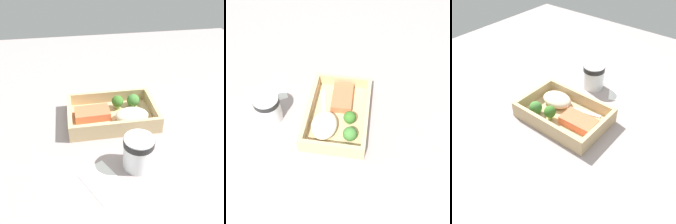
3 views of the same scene
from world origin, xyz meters
TOP-DOWN VIEW (x-y plane):
  - ground_plane at (0.00, 0.00)cm, footprint 160.00×160.00cm
  - takeout_tray at (0.00, 0.00)cm, footprint 26.93×18.24cm
  - tray_rim at (0.00, 0.00)cm, footprint 26.93×18.24cm
  - salmon_fillet at (-6.07, 0.51)cm, footprint 10.83×6.61cm
  - mashed_potatoes at (5.54, -3.20)cm, footprint 10.04×7.51cm
  - broccoli_floret_1 at (7.72, 4.54)cm, footprint 4.11×4.11cm
  - broccoli_floret_2 at (2.42, 3.81)cm, footprint 3.74×3.74cm
  - fork at (-0.52, -4.35)cm, footprint 15.73×5.41cm
  - paper_cup at (3.08, -20.40)cm, footprint 7.54×7.54cm
  - receipt_slip at (-6.21, -24.20)cm, footprint 12.05×13.66cm

SIDE VIEW (x-z plane):
  - ground_plane at x=0.00cm, z-range -2.00..0.00cm
  - receipt_slip at x=-6.21cm, z-range 0.00..0.24cm
  - takeout_tray at x=0.00cm, z-range 0.00..1.20cm
  - fork at x=-0.52cm, z-range 1.20..1.64cm
  - salmon_fillet at x=-6.07cm, z-range 1.20..3.73cm
  - mashed_potatoes at x=5.54cm, z-range 1.20..4.87cm
  - tray_rim at x=0.00cm, z-range 1.20..5.09cm
  - broccoli_floret_1 at x=7.72cm, z-range 1.19..5.39cm
  - broccoli_floret_2 at x=2.42cm, z-range 1.53..6.18cm
  - paper_cup at x=3.08cm, z-range 0.52..9.41cm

